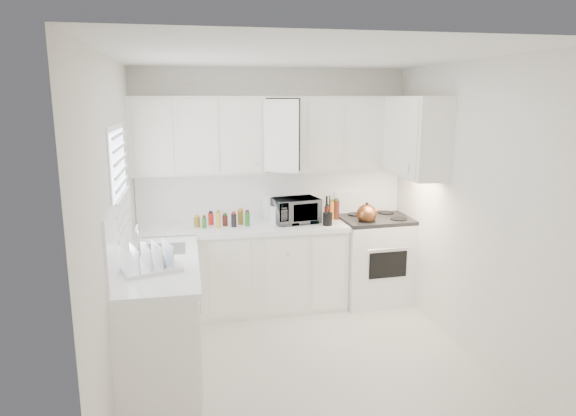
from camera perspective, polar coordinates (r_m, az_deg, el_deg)
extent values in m
plane|color=silver|center=(4.74, 1.71, -16.75)|extent=(3.20, 3.20, 0.00)
plane|color=white|center=(4.16, 1.94, 16.40)|extent=(3.20, 3.20, 0.00)
plane|color=white|center=(5.81, -1.72, 2.31)|extent=(3.00, 0.00, 3.00)
plane|color=white|center=(2.80, 9.26, -8.73)|extent=(3.00, 0.00, 3.00)
plane|color=white|center=(4.20, -18.55, -2.13)|extent=(0.00, 3.20, 3.20)
plane|color=white|center=(4.83, 19.45, -0.41)|extent=(0.00, 3.20, 3.20)
cube|color=white|center=(5.53, -5.15, -2.20)|extent=(2.24, 0.64, 0.05)
cube|color=white|center=(4.47, -13.95, -6.03)|extent=(0.64, 1.62, 0.05)
cube|color=white|center=(5.81, -1.70, 1.57)|extent=(2.98, 0.02, 0.55)
cube|color=white|center=(4.41, -18.04, -2.44)|extent=(0.02, 1.60, 0.55)
imported|color=gray|center=(5.61, 0.84, 0.02)|extent=(0.53, 0.35, 0.33)
cylinder|color=white|center=(5.71, -2.17, -0.05)|extent=(0.12, 0.12, 0.27)
cylinder|color=olive|center=(5.61, -9.99, -1.18)|extent=(0.06, 0.06, 0.13)
cylinder|color=#297025|center=(5.53, -9.19, -1.36)|extent=(0.06, 0.06, 0.13)
cylinder|color=red|center=(5.62, -8.46, -1.12)|extent=(0.06, 0.06, 0.13)
cylinder|color=gold|center=(5.53, -7.64, -1.30)|extent=(0.06, 0.06, 0.13)
cylinder|color=maroon|center=(5.63, -6.93, -1.06)|extent=(0.06, 0.06, 0.13)
cylinder|color=black|center=(5.54, -6.09, -1.23)|extent=(0.06, 0.06, 0.13)
cylinder|color=olive|center=(5.64, -5.41, -0.99)|extent=(0.06, 0.06, 0.13)
cylinder|color=#297025|center=(5.56, -4.55, -1.17)|extent=(0.06, 0.06, 0.13)
cylinder|color=red|center=(5.85, 4.14, -0.20)|extent=(0.06, 0.06, 0.19)
cylinder|color=gold|center=(5.80, 4.82, -0.30)|extent=(0.06, 0.06, 0.19)
cylinder|color=maroon|center=(5.87, 5.17, -0.15)|extent=(0.06, 0.06, 0.19)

